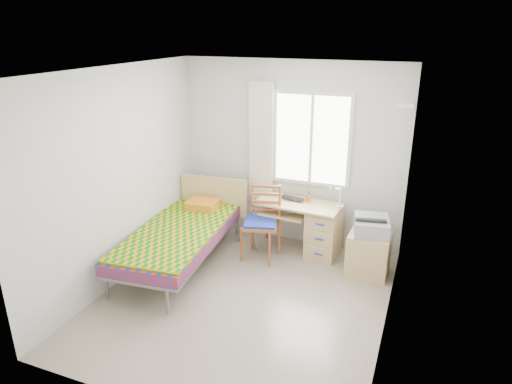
# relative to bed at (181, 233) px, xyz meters

# --- Properties ---
(floor) EXTENTS (3.50, 3.50, 0.00)m
(floor) POSITION_rel_bed_xyz_m (1.07, -0.47, -0.45)
(floor) COLOR #BCAD93
(floor) RESTS_ON ground
(ceiling) EXTENTS (3.50, 3.50, 0.00)m
(ceiling) POSITION_rel_bed_xyz_m (1.07, -0.47, 2.15)
(ceiling) COLOR white
(ceiling) RESTS_ON wall_back
(wall_back) EXTENTS (3.20, 0.00, 3.20)m
(wall_back) POSITION_rel_bed_xyz_m (1.07, 1.28, 0.85)
(wall_back) COLOR silver
(wall_back) RESTS_ON ground
(wall_left) EXTENTS (0.00, 3.50, 3.50)m
(wall_left) POSITION_rel_bed_xyz_m (-0.53, -0.47, 0.85)
(wall_left) COLOR silver
(wall_left) RESTS_ON ground
(wall_right) EXTENTS (0.00, 3.50, 3.50)m
(wall_right) POSITION_rel_bed_xyz_m (2.67, -0.47, 0.85)
(wall_right) COLOR silver
(wall_right) RESTS_ON ground
(window) EXTENTS (1.10, 0.04, 1.30)m
(window) POSITION_rel_bed_xyz_m (1.37, 1.26, 1.10)
(window) COLOR white
(window) RESTS_ON wall_back
(curtain) EXTENTS (0.35, 0.05, 1.70)m
(curtain) POSITION_rel_bed_xyz_m (0.65, 1.21, 1.00)
(curtain) COLOR white
(curtain) RESTS_ON wall_back
(floating_shelf) EXTENTS (0.20, 0.32, 0.03)m
(floating_shelf) POSITION_rel_bed_xyz_m (2.56, 0.93, 1.70)
(floating_shelf) COLOR white
(floating_shelf) RESTS_ON wall_right
(bed) EXTENTS (1.19, 2.23, 0.93)m
(bed) POSITION_rel_bed_xyz_m (0.00, 0.00, 0.00)
(bed) COLOR gray
(bed) RESTS_ON floor
(desk) EXTENTS (1.20, 0.62, 0.72)m
(desk) POSITION_rel_bed_xyz_m (1.61, 0.94, -0.06)
(desk) COLOR tan
(desk) RESTS_ON floor
(chair) EXTENTS (0.54, 0.54, 1.03)m
(chair) POSITION_rel_bed_xyz_m (0.91, 0.61, 0.12)
(chair) COLOR #9A421D
(chair) RESTS_ON floor
(cabinet) EXTENTS (0.53, 0.47, 0.56)m
(cabinet) POSITION_rel_bed_xyz_m (2.33, 0.66, -0.17)
(cabinet) COLOR tan
(cabinet) RESTS_ON floor
(printer) EXTENTS (0.50, 0.55, 0.21)m
(printer) POSITION_rel_bed_xyz_m (2.33, 0.69, 0.21)
(printer) COLOR #AFB2B8
(printer) RESTS_ON cabinet
(laptop) EXTENTS (0.38, 0.29, 0.03)m
(laptop) POSITION_rel_bed_xyz_m (1.18, 0.99, 0.29)
(laptop) COLOR black
(laptop) RESTS_ON desk
(pen_cup) EXTENTS (0.08, 0.08, 0.09)m
(pen_cup) POSITION_rel_bed_xyz_m (1.41, 1.05, 0.32)
(pen_cup) COLOR orange
(pen_cup) RESTS_ON desk
(task_lamp) EXTENTS (0.22, 0.31, 0.38)m
(task_lamp) POSITION_rel_bed_xyz_m (1.81, 0.86, 0.51)
(task_lamp) COLOR white
(task_lamp) RESTS_ON desk
(book) EXTENTS (0.22, 0.25, 0.02)m
(book) POSITION_rel_bed_xyz_m (1.08, 0.92, 0.14)
(book) COLOR gray
(book) RESTS_ON desk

